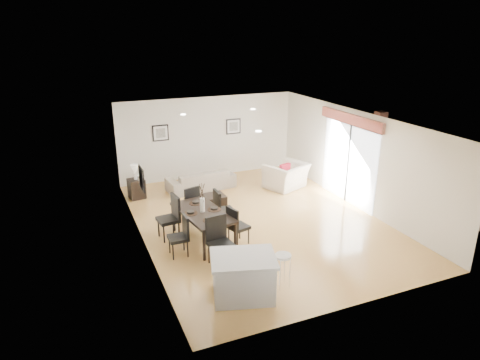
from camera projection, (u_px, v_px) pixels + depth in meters
name	position (u px, v px, depth m)	size (l,w,h in m)	color
ground	(258.00, 221.00, 11.27)	(8.00, 8.00, 0.00)	tan
wall_back	(208.00, 137.00, 14.30)	(6.00, 0.04, 2.70)	silver
wall_front	(358.00, 240.00, 7.35)	(6.00, 0.04, 2.70)	silver
wall_left	(140.00, 188.00, 9.73)	(0.04, 8.00, 2.70)	silver
wall_right	(356.00, 159.00, 11.91)	(0.04, 8.00, 2.70)	silver
ceiling	(260.00, 120.00, 10.37)	(6.00, 8.00, 0.02)	white
sofa	(201.00, 180.00, 13.40)	(2.11, 0.83, 0.62)	gray
armchair	(286.00, 176.00, 13.50)	(1.21, 1.06, 0.79)	#EEE2CE
courtyard_plant_a	(430.00, 185.00, 12.82)	(0.63, 0.55, 0.70)	#3C622A
courtyard_plant_b	(398.00, 172.00, 14.03)	(0.38, 0.38, 0.67)	#3C622A
dining_table	(203.00, 214.00, 10.01)	(1.16, 1.92, 0.75)	black
dining_chair_wnear	(181.00, 233.00, 9.43)	(0.42, 0.42, 0.94)	black
dining_chair_wfar	(172.00, 214.00, 10.21)	(0.53, 0.53, 1.07)	black
dining_chair_enear	(236.00, 224.00, 9.88)	(0.52, 0.52, 0.94)	black
dining_chair_efar	(221.00, 207.00, 10.67)	(0.47, 0.47, 1.03)	black
dining_chair_head	(219.00, 238.00, 9.06)	(0.53, 0.53, 1.07)	black
dining_chair_foot	(190.00, 202.00, 11.04)	(0.55, 0.55, 0.99)	black
vase	(202.00, 200.00, 9.88)	(0.91, 1.39, 0.70)	white
coffee_table	(208.00, 202.00, 11.99)	(0.94, 0.56, 0.37)	black
side_table	(137.00, 189.00, 12.70)	(0.44, 0.44, 0.59)	black
table_lamp	(135.00, 170.00, 12.50)	(0.23, 0.23, 0.45)	white
cushion	(285.00, 170.00, 13.28)	(0.38, 0.12, 0.38)	maroon
kitchen_island	(243.00, 276.00, 7.97)	(1.41, 1.22, 0.84)	silver
bar_stool	(283.00, 259.00, 8.21)	(0.32, 0.32, 0.70)	silver
framed_print_back_left	(161.00, 133.00, 13.59)	(0.52, 0.04, 0.52)	black
framed_print_back_right	(233.00, 126.00, 14.50)	(0.52, 0.04, 0.52)	black
framed_print_left_wall	(142.00, 179.00, 9.47)	(0.04, 0.52, 0.52)	black
sliding_door	(349.00, 146.00, 12.05)	(0.12, 2.70, 2.57)	white
courtyard	(418.00, 154.00, 13.96)	(6.00, 6.00, 2.00)	gray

